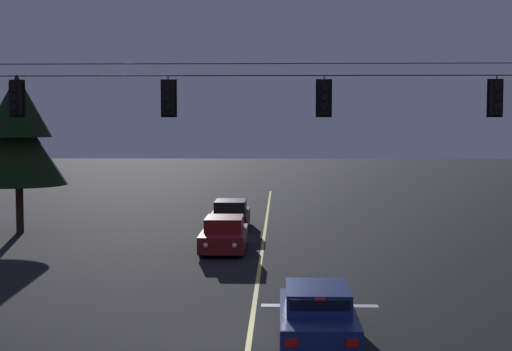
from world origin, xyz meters
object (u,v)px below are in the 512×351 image
Objects in this scene: traffic_light_left_inner at (168,98)px; traffic_light_right_inner at (496,98)px; traffic_light_centre at (324,98)px; car_oncoming_lead at (224,235)px; traffic_light_leftmost at (15,98)px; tree_verge_near at (18,135)px; car_oncoming_trailing at (230,215)px; car_waiting_near_lane at (317,316)px.

traffic_light_right_inner is (9.58, 0.00, 0.00)m from traffic_light_left_inner.
traffic_light_centre is (4.59, 0.00, 0.00)m from traffic_light_left_inner.
traffic_light_right_inner is 0.28× the size of car_oncoming_lead.
car_oncoming_lead is (5.53, 8.93, -5.38)m from traffic_light_leftmost.
car_oncoming_lead is 0.59× the size of tree_verge_near.
traffic_light_right_inner is at bearing -60.68° from car_oncoming_trailing.
traffic_light_right_inner is 0.16× the size of tree_verge_near.
car_waiting_near_lane and car_oncoming_lead have the same top height.
traffic_light_leftmost is 0.28× the size of car_oncoming_trailing.
traffic_light_leftmost is 0.28× the size of car_waiting_near_lane.
tree_verge_near is (-13.35, 18.00, 4.02)m from car_waiting_near_lane.
traffic_light_leftmost is at bearing 180.00° from traffic_light_right_inner.
tree_verge_near is (-13.73, 13.66, -1.36)m from traffic_light_centre.
traffic_light_leftmost reaches higher than car_waiting_near_lane.
traffic_light_left_inner reaches higher than car_waiting_near_lane.
traffic_light_left_inner is 4.59m from traffic_light_centre.
car_oncoming_trailing is (-3.39, 19.94, -0.00)m from car_waiting_near_lane.
traffic_light_right_inner reaches higher than car_oncoming_trailing.
car_waiting_near_lane is 0.57× the size of tree_verge_near.
tree_verge_near reaches higher than traffic_light_centre.
tree_verge_near reaches higher than car_oncoming_lead.
car_oncoming_lead is at bearing -25.07° from tree_verge_near.
traffic_light_leftmost is 0.28× the size of car_oncoming_lead.
traffic_light_centre is at bearing -68.06° from car_oncoming_lead.
car_oncoming_lead is at bearing 111.94° from traffic_light_centre.
traffic_light_left_inner reaches higher than car_oncoming_trailing.
tree_verge_near is at bearing -168.96° from car_oncoming_trailing.
traffic_light_right_inner is 0.28× the size of car_oncoming_trailing.
traffic_light_left_inner is at bearing 0.00° from traffic_light_leftmost.
traffic_light_right_inner is at bearing 0.00° from traffic_light_left_inner.
traffic_light_leftmost is 1.00× the size of traffic_light_right_inner.
traffic_light_left_inner is 9.58m from traffic_light_right_inner.
traffic_light_leftmost is 11.80m from car_oncoming_lead.
tree_verge_near is (-9.96, -1.94, 4.02)m from car_oncoming_trailing.
car_oncoming_trailing is (-8.76, 15.61, -5.38)m from traffic_light_right_inner.
traffic_light_centre is 0.28× the size of car_waiting_near_lane.
traffic_light_left_inner is 0.28× the size of car_oncoming_trailing.
traffic_light_centre reaches higher than car_oncoming_trailing.
traffic_light_left_inner is (4.54, 0.00, 0.00)m from traffic_light_leftmost.
traffic_light_left_inner is 1.00× the size of traffic_light_centre.
traffic_light_centre is 6.92m from car_waiting_near_lane.
traffic_light_leftmost is at bearing -121.78° from car_oncoming_lead.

